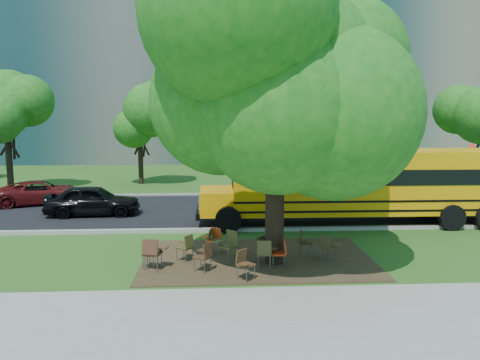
{
  "coord_description": "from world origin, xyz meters",
  "views": [
    {
      "loc": [
        -0.35,
        -14.4,
        4.38
      ],
      "look_at": [
        0.7,
        3.43,
        1.93
      ],
      "focal_mm": 35.0,
      "sensor_mm": 36.0,
      "label": 1
    }
  ],
  "objects": [
    {
      "name": "sidewalk",
      "position": [
        0.0,
        -5.0,
        0.02
      ],
      "size": [
        60.0,
        4.0,
        0.04
      ],
      "primitive_type": "cube",
      "color": "gray",
      "rests_on": "ground"
    },
    {
      "name": "bg_car_red",
      "position": [
        -8.91,
        9.1,
        0.59
      ],
      "size": [
        4.69,
        3.29,
        1.19
      ],
      "primitive_type": "imported",
      "rotation": [
        0.0,
        0.0,
        1.91
      ],
      "color": "#4F0D0E",
      "rests_on": "ground"
    },
    {
      "name": "chair_9",
      "position": [
        -0.34,
        0.25,
        0.5
      ],
      "size": [
        0.7,
        0.55,
        0.81
      ],
      "rotation": [
        0.0,
        0.0,
        2.42
      ],
      "color": "#CE4716",
      "rests_on": "ground"
    },
    {
      "name": "chair_5",
      "position": [
        0.47,
        -2.35,
        0.51
      ],
      "size": [
        0.57,
        0.71,
        0.83
      ],
      "rotation": [
        0.0,
        0.0,
        3.92
      ],
      "color": "#4A2E1A",
      "rests_on": "ground"
    },
    {
      "name": "dirt_patch",
      "position": [
        1.0,
        -0.5,
        0.01
      ],
      "size": [
        7.0,
        4.5,
        0.03
      ],
      "primitive_type": "cube",
      "color": "#382819",
      "rests_on": "ground"
    },
    {
      "name": "chair_6",
      "position": [
        1.59,
        -1.34,
        0.51
      ],
      "size": [
        0.49,
        0.55,
        0.83
      ],
      "rotation": [
        0.0,
        0.0,
        1.53
      ],
      "color": "red",
      "rests_on": "ground"
    },
    {
      "name": "building_main",
      "position": [
        -8.0,
        36.0,
        11.0
      ],
      "size": [
        38.0,
        16.0,
        22.0
      ],
      "primitive_type": "cube",
      "color": "#5E5E5A",
      "rests_on": "ground"
    },
    {
      "name": "bg_tree_3",
      "position": [
        8.0,
        14.0,
        5.03
      ],
      "size": [
        5.6,
        5.6,
        7.84
      ],
      "color": "black",
      "rests_on": "ground"
    },
    {
      "name": "chair_4",
      "position": [
        1.13,
        -1.49,
        0.54
      ],
      "size": [
        0.6,
        0.52,
        0.88
      ],
      "rotation": [
        0.0,
        0.0,
        -0.08
      ],
      "color": "#46421E",
      "rests_on": "ground"
    },
    {
      "name": "kerb_far",
      "position": [
        0.0,
        11.1,
        0.07
      ],
      "size": [
        80.0,
        0.25,
        0.14
      ],
      "primitive_type": "cube",
      "color": "gray",
      "rests_on": "ground"
    },
    {
      "name": "chair_7",
      "position": [
        3.13,
        -0.8,
        0.49
      ],
      "size": [
        0.67,
        0.53,
        0.79
      ],
      "rotation": [
        0.0,
        0.0,
        -0.89
      ],
      "color": "#433B1D",
      "rests_on": "ground"
    },
    {
      "name": "building_right",
      "position": [
        24.0,
        38.0,
        12.5
      ],
      "size": [
        30.0,
        16.0,
        25.0
      ],
      "primitive_type": "cube",
      "color": "gray",
      "rests_on": "ground"
    },
    {
      "name": "school_bus",
      "position": [
        5.83,
        4.0,
        1.74
      ],
      "size": [
        12.35,
        2.89,
        3.01
      ],
      "rotation": [
        0.0,
        0.0,
        -0.01
      ],
      "color": "orange",
      "rests_on": "ground"
    },
    {
      "name": "chair_3",
      "position": [
        0.12,
        -0.71,
        0.59
      ],
      "size": [
        0.82,
        0.65,
        0.95
      ],
      "rotation": [
        0.0,
        0.0,
        2.38
      ],
      "color": "#504922",
      "rests_on": "ground"
    },
    {
      "name": "chair_1",
      "position": [
        -2.16,
        -1.24,
        0.51
      ],
      "size": [
        0.62,
        0.48,
        0.82
      ],
      "rotation": [
        0.0,
        0.0,
        -0.23
      ],
      "color": "brown",
      "rests_on": "ground"
    },
    {
      "name": "chair_8",
      "position": [
        -1.16,
        -0.63,
        0.52
      ],
      "size": [
        0.57,
        0.72,
        0.84
      ],
      "rotation": [
        0.0,
        0.0,
        0.96
      ],
      "color": "#413F1C",
      "rests_on": "ground"
    },
    {
      "name": "chair_10",
      "position": [
        -0.36,
        0.25,
        0.47
      ],
      "size": [
        0.45,
        0.56,
        0.77
      ],
      "rotation": [
        0.0,
        0.0,
        -1.74
      ],
      "color": "#423E1C",
      "rests_on": "ground"
    },
    {
      "name": "asphalt_road",
      "position": [
        0.0,
        7.0,
        0.02
      ],
      "size": [
        80.0,
        8.0,
        0.04
      ],
      "primitive_type": "cube",
      "color": "black",
      "rests_on": "ground"
    },
    {
      "name": "black_car",
      "position": [
        -5.63,
        6.2,
        0.69
      ],
      "size": [
        4.13,
        1.85,
        1.38
      ],
      "primitive_type": "imported",
      "rotation": [
        0.0,
        0.0,
        1.63
      ],
      "color": "black",
      "rests_on": "ground"
    },
    {
      "name": "chair_12",
      "position": [
        2.51,
        -0.26,
        0.51
      ],
      "size": [
        0.48,
        0.58,
        0.82
      ],
      "rotation": [
        0.0,
        0.0,
        4.59
      ],
      "color": "#3E2A16",
      "rests_on": "ground"
    },
    {
      "name": "kerb_near",
      "position": [
        0.0,
        3.0,
        0.07
      ],
      "size": [
        80.0,
        0.25,
        0.14
      ],
      "primitive_type": "cube",
      "color": "gray",
      "rests_on": "ground"
    },
    {
      "name": "chair_0",
      "position": [
        -2.06,
        -1.41,
        0.58
      ],
      "size": [
        0.71,
        0.55,
        0.95
      ],
      "rotation": [
        0.0,
        0.0,
        -0.23
      ],
      "color": "#4C2B1B",
      "rests_on": "ground"
    },
    {
      "name": "bg_tree_0",
      "position": [
        -12.0,
        13.0,
        4.57
      ],
      "size": [
        5.2,
        5.2,
        7.18
      ],
      "color": "black",
      "rests_on": "ground"
    },
    {
      "name": "chair_2",
      "position": [
        -0.6,
        -1.63,
        0.52
      ],
      "size": [
        0.56,
        0.71,
        0.84
      ],
      "rotation": [
        0.0,
        0.0,
        1.01
      ],
      "color": "#432718",
      "rests_on": "ground"
    },
    {
      "name": "chair_11",
      "position": [
        1.03,
        -0.73,
        0.49
      ],
      "size": [
        0.54,
        0.67,
        0.8
      ],
      "rotation": [
        0.0,
        0.0,
        0.65
      ],
      "color": "#43391D",
      "rests_on": "ground"
    },
    {
      "name": "main_tree",
      "position": [
        1.47,
        -0.92,
        5.25
      ],
      "size": [
        7.05,
        7.05,
        8.79
      ],
      "color": "black",
      "rests_on": "ground"
    },
    {
      "name": "bg_tree_2",
      "position": [
        -5.0,
        16.0,
        4.21
      ],
      "size": [
        4.8,
        4.8,
        6.62
      ],
      "color": "black",
      "rests_on": "ground"
    },
    {
      "name": "ground",
      "position": [
        0.0,
        0.0,
        0.0
      ],
      "size": [
        160.0,
        160.0,
        0.0
      ],
      "primitive_type": "plane",
      "color": "#26561A",
      "rests_on": "ground"
    }
  ]
}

